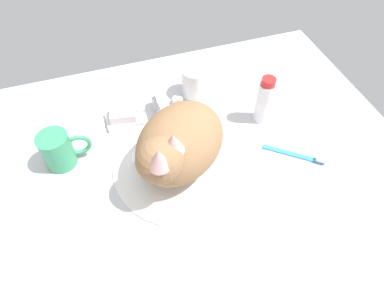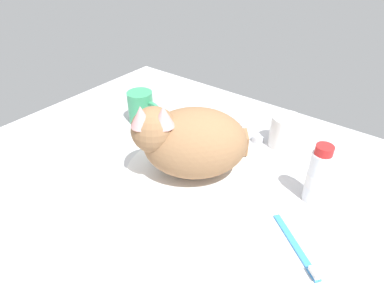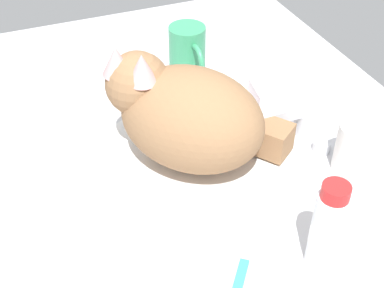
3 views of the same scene
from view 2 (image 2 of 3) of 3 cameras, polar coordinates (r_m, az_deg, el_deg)
The scene contains 10 objects.
ground_plane at distance 76.88cm, azimuth 0.49°, elevation -5.88°, with size 110.00×82.50×3.00cm, color silver.
sink_basin at distance 75.61cm, azimuth 0.49°, elevation -4.73°, with size 31.65×31.65×0.99cm, color white.
faucet at distance 87.45cm, azimuth 7.95°, elevation 2.61°, with size 13.15×10.64×6.00cm.
cat at distance 70.78cm, azimuth -0.42°, elevation 0.63°, with size 27.87×29.17×17.76cm.
coffee_mug at distance 94.00cm, azimuth -8.64°, elevation 6.22°, with size 11.21×7.01×8.95cm.
rinse_cup at distance 85.84cm, azimuth 15.61°, elevation 2.09°, with size 7.34×7.34×8.27cm.
soap_dish at distance 92.49cm, azimuth 2.42°, elevation 3.35°, with size 9.00×6.40×1.20cm, color white.
soap_bar at distance 91.57cm, azimuth 2.45°, elevation 4.33°, with size 6.39×4.85×2.44cm, color silver.
toothpaste_bottle at distance 70.09cm, azimuth 20.70°, elevation -5.10°, with size 4.10×4.10×13.22cm.
toothbrush at distance 63.32cm, azimuth 17.75°, elevation -16.68°, with size 12.41×10.12×1.60cm.
Camera 2 is at (35.13, -47.12, 48.06)cm, focal length 31.12 mm.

